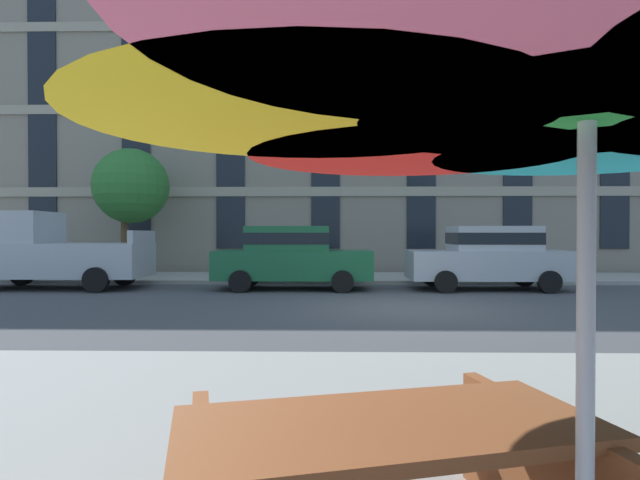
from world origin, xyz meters
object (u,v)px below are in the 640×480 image
Objects in this scene: sedan_green at (292,256)px; street_tree_left at (130,186)px; sedan_silver at (489,256)px; patio_umbrella at (588,56)px; pickup_silver at (48,253)px.

sedan_green is 7.17m from street_tree_left.
patio_umbrella is (-3.60, -12.70, 1.22)m from sedan_silver.
patio_umbrella is (7.89, -16.02, -1.07)m from street_tree_left.
sedan_silver is at bearing -0.00° from pickup_silver.
street_tree_left is 1.31× the size of patio_umbrella.
pickup_silver reaches higher than sedan_silver.
street_tree_left is at bearing 163.89° from sedan_silver.
pickup_silver is 1.16× the size of sedan_silver.
pickup_silver is 1.47× the size of patio_umbrella.
pickup_silver is at bearing 180.00° from sedan_green.
street_tree_left is 17.89m from patio_umbrella.
pickup_silver is 1.16× the size of sedan_green.
street_tree_left is (1.05, 3.32, 2.21)m from pickup_silver.
sedan_silver is (5.56, 0.00, 0.00)m from sedan_green.
sedan_green is 5.56m from sedan_silver.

